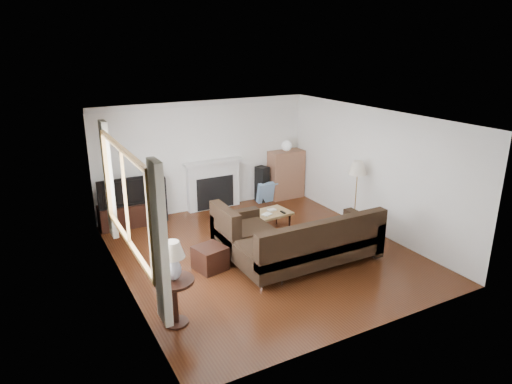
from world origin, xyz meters
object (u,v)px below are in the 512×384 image
floor_lamp (356,196)px  side_table (175,302)px  tv_stand (123,216)px  coffee_table (265,223)px  bookshelf (286,174)px  sectional_sofa (310,241)px

floor_lamp → side_table: bearing=-161.3°
tv_stand → coffee_table: size_ratio=0.91×
tv_stand → side_table: (-0.17, -3.86, 0.10)m
tv_stand → bookshelf: bearing=0.2°
sectional_sofa → coffee_table: (-0.00, 1.60, -0.24)m
tv_stand → floor_lamp: 4.86m
bookshelf → side_table: bookshelf is taller
tv_stand → coffee_table: tv_stand is taller
coffee_table → tv_stand: bearing=140.1°
tv_stand → floor_lamp: (4.20, -2.38, 0.48)m
bookshelf → sectional_sofa: size_ratio=0.43×
sectional_sofa → bookshelf: bearing=64.8°
bookshelf → side_table: (-4.19, -3.88, -0.25)m
tv_stand → coffee_table: 2.99m
bookshelf → coffee_table: 2.33m
tv_stand → floor_lamp: bearing=-29.5°
sectional_sofa → floor_lamp: bearing=27.3°
coffee_table → bookshelf: bearing=41.7°
coffee_table → side_table: size_ratio=1.56×
coffee_table → floor_lamp: (1.73, -0.70, 0.52)m
bookshelf → side_table: bearing=-137.2°
tv_stand → coffee_table: bearing=-34.2°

